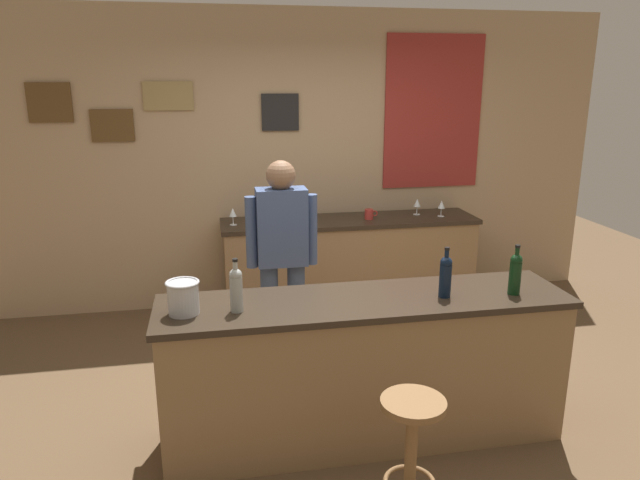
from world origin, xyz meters
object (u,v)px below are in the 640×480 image
Objects in this scene: wine_bottle_a at (236,288)px; coffee_mug at (369,214)px; bar_stool at (412,440)px; wine_bottle_c at (515,272)px; ice_bucket at (183,297)px; bartender at (282,254)px; wine_glass_b at (417,203)px; wine_glass_c at (441,205)px; wine_bottle_b at (446,275)px; wine_glass_a at (233,213)px.

wine_bottle_a reaches higher than coffee_mug.
bar_stool is 2.22× the size of wine_bottle_c.
ice_bucket is at bearing 146.66° from bar_stool.
bartender is 1.17m from ice_bucket.
wine_bottle_c is at bearing 37.54° from bar_stool.
bar_stool is at bearing -75.95° from bartender.
bartender is at bearing 55.45° from ice_bucket.
ice_bucket is 1.21× the size of wine_glass_b.
wine_bottle_a is 0.29m from ice_bucket.
bartender reaches higher than ice_bucket.
bar_stool is 4.39× the size of wine_glass_c.
bartender is at bearing -147.30° from wine_glass_c.
ice_bucket is (-0.66, -0.96, 0.08)m from bartender.
wine_glass_b is at bearing 149.43° from wine_glass_c.
wine_bottle_b is 1.63× the size of ice_bucket.
wine_glass_b and wine_glass_c have the same top height.
wine_glass_b is at bearing 70.06° from bar_stool.
bar_stool is 2.22× the size of wine_bottle_a.
bartender reaches higher than wine_bottle_b.
bartender is 10.45× the size of wine_glass_c.
wine_glass_c is at bearing 65.71° from bar_stool.
wine_bottle_c is (0.85, 0.66, 0.60)m from bar_stool.
bar_stool is 4.39× the size of wine_glass_a.
wine_bottle_c is (0.43, -0.03, 0.00)m from wine_bottle_b.
wine_bottle_b is 2.26m from wine_glass_b.
wine_glass_b is (1.76, 0.09, 0.00)m from wine_glass_a.
wine_bottle_a is (-0.38, -0.99, 0.12)m from bartender.
wine_bottle_b is 2.45× the size of coffee_mug.
bar_stool is 4.39× the size of wine_glass_b.
wine_bottle_b and wine_bottle_c have the same top height.
bartender is 5.29× the size of wine_bottle_c.
wine_glass_a is 1.00× the size of wine_glass_b.
wine_bottle_a is 2.46m from coffee_mug.
wine_glass_c is (0.20, -0.12, 0.00)m from wine_glass_b.
coffee_mug is (1.62, 2.05, -0.07)m from ice_bucket.
ice_bucket is 1.50× the size of coffee_mug.
wine_glass_c is 1.24× the size of coffee_mug.
bar_stool is 1.23m from wine_bottle_c.
wine_glass_c is at bearing -1.61° from coffee_mug.
wine_bottle_a is 1.97× the size of wine_glass_b.
wine_bottle_b is 1.97× the size of wine_glass_b.
wine_glass_c is (1.96, -0.03, 0.00)m from wine_glass_a.
wine_glass_c is (2.03, 2.05, -0.05)m from wine_bottle_a.
ice_bucket is (-1.51, 0.03, -0.04)m from wine_bottle_b.
ice_bucket is (-1.08, 0.71, 0.56)m from bar_stool.
ice_bucket is 2.09m from wine_glass_a.
wine_bottle_a is at bearing 179.75° from wine_bottle_b.
bar_stool is at bearing -100.96° from coffee_mug.
bartender is at bearing 69.10° from wine_bottle_a.
wine_glass_c is (1.66, 1.06, 0.07)m from bartender.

